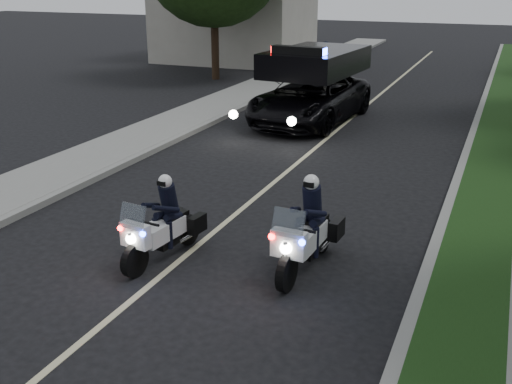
{
  "coord_description": "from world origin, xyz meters",
  "views": [
    {
      "loc": [
        4.98,
        -6.6,
        4.77
      ],
      "look_at": [
        0.93,
        3.05,
        1.0
      ],
      "focal_mm": 42.61,
      "sensor_mm": 36.0,
      "label": 1
    }
  ],
  "objects": [
    {
      "name": "curb_left",
      "position": [
        -4.1,
        10.0,
        0.07
      ],
      "size": [
        0.2,
        60.0,
        0.15
      ],
      "primitive_type": "cube",
      "color": "gray",
      "rests_on": "ground"
    },
    {
      "name": "tree_left_near",
      "position": [
        -8.12,
        19.66,
        0.0
      ],
      "size": [
        8.55,
        8.55,
        11.05
      ],
      "primitive_type": null,
      "rotation": [
        0.0,
        0.0,
        0.36
      ],
      "color": "#214216",
      "rests_on": "ground"
    },
    {
      "name": "grass_verge",
      "position": [
        4.8,
        10.0,
        0.08
      ],
      "size": [
        1.2,
        60.0,
        0.16
      ],
      "primitive_type": "cube",
      "color": "#193814",
      "rests_on": "ground"
    },
    {
      "name": "cyclist",
      "position": [
        -2.44,
        18.76,
        0.0
      ],
      "size": [
        0.74,
        0.54,
        1.9
      ],
      "primitive_type": "imported",
      "rotation": [
        0.0,
        0.0,
        3.01
      ],
      "color": "black",
      "rests_on": "ground"
    },
    {
      "name": "lane_marking",
      "position": [
        0.0,
        10.0,
        0.0
      ],
      "size": [
        0.12,
        50.0,
        0.01
      ],
      "primitive_type": "cube",
      "color": "#BFB78C",
      "rests_on": "ground"
    },
    {
      "name": "sidewalk_left",
      "position": [
        -5.2,
        10.0,
        0.08
      ],
      "size": [
        2.0,
        60.0,
        0.16
      ],
      "primitive_type": "cube",
      "color": "gray",
      "rests_on": "ground"
    },
    {
      "name": "ground",
      "position": [
        0.0,
        0.0,
        0.0
      ],
      "size": [
        120.0,
        120.0,
        0.0
      ],
      "primitive_type": "plane",
      "color": "black",
      "rests_on": "ground"
    },
    {
      "name": "police_suv",
      "position": [
        -1.19,
        12.87,
        0.0
      ],
      "size": [
        3.15,
        6.01,
        2.82
      ],
      "primitive_type": "imported",
      "rotation": [
        0.0,
        0.0,
        -0.08
      ],
      "color": "black",
      "rests_on": "ground"
    },
    {
      "name": "curb_right",
      "position": [
        4.1,
        10.0,
        0.07
      ],
      "size": [
        0.2,
        60.0,
        0.15
      ],
      "primitive_type": "cube",
      "color": "gray",
      "rests_on": "ground"
    },
    {
      "name": "police_moto_right",
      "position": [
        2.15,
        2.35,
        0.0
      ],
      "size": [
        0.8,
        2.0,
        1.67
      ],
      "primitive_type": null,
      "rotation": [
        0.0,
        0.0,
        -0.06
      ],
      "color": "silver",
      "rests_on": "ground"
    },
    {
      "name": "tree_left_far",
      "position": [
        -9.32,
        28.75,
        0.0
      ],
      "size": [
        6.39,
        6.39,
        10.35
      ],
      "primitive_type": null,
      "rotation": [
        0.0,
        0.0,
        -0.03
      ],
      "color": "#1C3410",
      "rests_on": "ground"
    },
    {
      "name": "bicycle",
      "position": [
        -2.44,
        18.76,
        0.0
      ],
      "size": [
        0.83,
        1.79,
        0.9
      ],
      "primitive_type": "imported",
      "rotation": [
        0.0,
        0.0,
        0.14
      ],
      "color": "black",
      "rests_on": "ground"
    },
    {
      "name": "police_moto_left",
      "position": [
        -0.29,
        1.76,
        0.0
      ],
      "size": [
        0.87,
        1.88,
        1.54
      ],
      "primitive_type": null,
      "rotation": [
        0.0,
        0.0,
        -0.13
      ],
      "color": "silver",
      "rests_on": "ground"
    }
  ]
}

